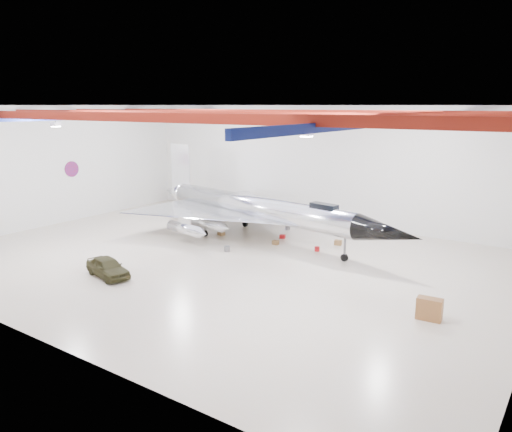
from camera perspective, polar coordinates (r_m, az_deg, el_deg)
The scene contains 17 objects.
floor at distance 36.56m, azimuth -3.81°, elevation -5.00°, with size 40.00×40.00×0.00m, color beige.
wall_back at distance 47.85m, azimuth 7.33°, elevation 5.84°, with size 40.00×40.00×0.00m, color silver.
wall_left at distance 50.13m, azimuth -22.26°, elevation 5.32°, with size 30.00×30.00×0.00m, color silver.
ceiling at distance 34.86m, azimuth -4.08°, elevation 12.51°, with size 40.00×40.00×0.00m, color #0A0F38.
ceiling_structure at distance 34.87m, azimuth -4.06°, elevation 11.40°, with size 39.50×29.50×1.08m.
wall_roundel at distance 51.26m, azimuth -20.31°, elevation 5.05°, with size 1.50×1.50×0.10m, color #B21414.
jet_aircraft at distance 41.41m, azimuth 0.08°, elevation 0.60°, with size 27.07×17.83×7.41m.
jeep at distance 34.15m, azimuth -16.58°, elevation -5.63°, with size 1.56×3.88×1.32m, color #34321A.
desk at distance 28.03m, azimuth 19.20°, elevation -10.00°, with size 1.30×0.65×1.19m, color brown.
crate_ply at distance 43.30m, azimuth -4.00°, elevation -1.93°, with size 0.57×0.45×0.40m, color olive.
toolbox_red at distance 42.22m, azimuth 3.05°, elevation -2.35°, with size 0.46×0.37×0.32m, color #A71015.
engine_drum at distance 38.51m, azimuth -3.33°, elevation -3.76°, with size 0.46×0.46×0.41m, color #59595B.
parts_bin at distance 40.71m, azimuth 9.37°, elevation -3.01°, with size 0.57×0.45×0.40m, color olive.
crate_small at distance 46.75m, azimuth -7.85°, elevation -1.03°, with size 0.34×0.27×0.24m, color #59595B.
tool_chest at distance 38.80m, azimuth 6.99°, elevation -3.75°, with size 0.40×0.40×0.36m, color #A71015.
oil_barrel at distance 40.34m, azimuth 2.26°, elevation -3.04°, with size 0.48×0.39×0.34m, color olive.
spares_box at distance 45.13m, azimuth 3.64°, elevation -1.33°, with size 0.43×0.43×0.39m, color #59595B.
Camera 1 is at (21.69, -27.29, 11.02)m, focal length 35.00 mm.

